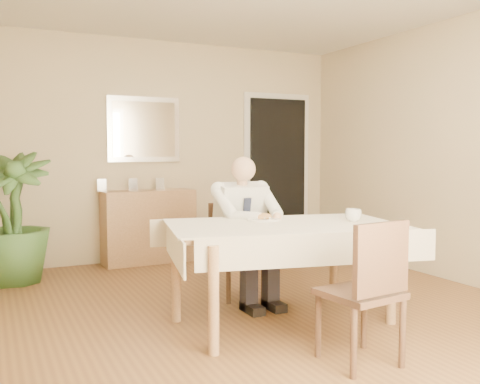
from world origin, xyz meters
name	(u,v)px	position (x,y,z in m)	size (l,w,h in m)	color
room	(259,150)	(0.00, 0.00, 1.30)	(5.00, 5.02, 2.60)	brown
doorway	(277,174)	(1.55, 2.46, 1.00)	(0.96, 0.07, 2.10)	silver
mirror	(144,129)	(-0.24, 2.47, 1.55)	(0.86, 0.04, 0.76)	silver
dining_table	(283,235)	(0.07, -0.27, 0.67)	(1.92, 1.36, 0.75)	#AC8253
chair_far	(234,244)	(0.07, 0.61, 0.46)	(0.44, 0.44, 0.83)	#3F2919
chair_near	(368,285)	(0.10, -1.21, 0.50)	(0.47, 0.47, 0.89)	#3F2919
seated_man	(248,222)	(0.07, 0.33, 0.69)	(0.48, 0.72, 1.24)	white
plate	(263,219)	(0.02, -0.03, 0.76)	(0.26, 0.26, 0.02)	white
food	(263,216)	(0.02, -0.03, 0.78)	(0.14, 0.14, 0.06)	olive
knife	(272,218)	(0.06, -0.09, 0.78)	(0.01, 0.01, 0.13)	silver
fork	(262,218)	(-0.02, -0.09, 0.78)	(0.01, 0.01, 0.13)	silver
coffee_mug	(353,215)	(0.61, -0.39, 0.80)	(0.12, 0.12, 0.10)	white
sideboard	(149,226)	(-0.24, 2.32, 0.42)	(1.05, 0.36, 0.84)	#AC8253
photo_frame_left	(102,185)	(-0.76, 2.38, 0.91)	(0.10, 0.02, 0.14)	silver
photo_frame_center	(133,184)	(-0.41, 2.36, 0.91)	(0.10, 0.02, 0.14)	silver
photo_frame_right	(160,184)	(-0.10, 2.32, 0.91)	(0.10, 0.02, 0.14)	silver
potted_palm	(13,217)	(-1.70, 1.95, 0.65)	(0.72, 0.72, 1.29)	#305222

